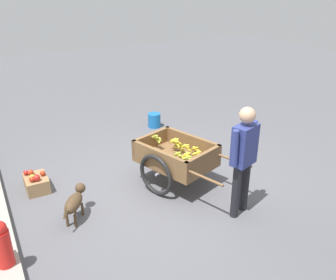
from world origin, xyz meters
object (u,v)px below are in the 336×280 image
Objects in this scene: fruit_cart at (176,158)px; dog at (75,201)px; plastic_bucket at (154,120)px; vendor_person at (244,153)px; mixed_fruit_crate at (36,183)px; fire_hydrant at (3,248)px.

dog is at bearing 95.23° from fruit_cart.
vendor_person is at bearing 172.84° from plastic_bucket.
mixed_fruit_crate is (1.92, 2.30, -0.77)m from vendor_person.
dog is 1.28× the size of mixed_fruit_crate.
mixed_fruit_crate is at bearing 17.98° from dog.
vendor_person reaches higher than fruit_cart.
dog is at bearing -56.90° from fire_hydrant.
fruit_cart is 1.64m from dog.
dog is 0.84× the size of fire_hydrant.
mixed_fruit_crate is at bearing 66.62° from fruit_cart.
vendor_person is 2.97m from fire_hydrant.
fire_hydrant is at bearing 132.25° from plastic_bucket.
dog reaches higher than plastic_bucket.
mixed_fruit_crate reaches higher than plastic_bucket.
plastic_bucket is at bearing -18.87° from fruit_cart.
fire_hydrant is 2.23× the size of plastic_bucket.
vendor_person is at bearing -129.98° from mixed_fruit_crate.
vendor_person is 2.68× the size of dog.
plastic_bucket is at bearing -47.75° from fire_hydrant.
mixed_fruit_crate is at bearing 50.02° from vendor_person.
plastic_bucket is (3.01, -3.32, -0.18)m from fire_hydrant.
fruit_cart is at bearing -84.77° from dog.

